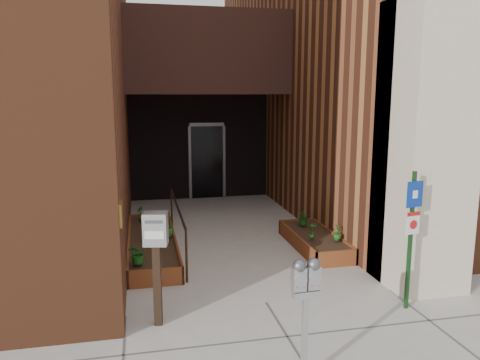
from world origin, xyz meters
TOP-DOWN VIEW (x-y plane):
  - ground at (0.00, 0.00)m, footprint 80.00×80.00m
  - architecture at (-0.18, 6.89)m, footprint 20.00×14.60m
  - planter_left at (-1.55, 2.70)m, footprint 0.90×3.60m
  - planter_right at (1.60, 2.20)m, footprint 0.80×2.20m
  - handrail at (-1.05, 2.65)m, footprint 0.04×3.34m
  - parking_meter at (-0.11, -1.90)m, footprint 0.30×0.15m
  - sign_post at (1.90, -0.60)m, footprint 0.27×0.09m
  - payment_dropbox at (-1.56, -0.33)m, footprint 0.34×0.28m
  - shrub_left_a at (-1.81, 1.22)m, footprint 0.47×0.47m
  - shrub_left_b at (-1.66, 2.64)m, footprint 0.24×0.24m
  - shrub_left_c at (-1.25, 2.61)m, footprint 0.26×0.26m
  - shrub_left_d at (-1.75, 3.84)m, footprint 0.24×0.24m
  - shrub_right_a at (1.85, 1.69)m, footprint 0.22×0.22m
  - shrub_right_b at (1.40, 1.84)m, footprint 0.23×0.23m
  - shrub_right_c at (1.58, 2.80)m, footprint 0.40×0.40m

SIDE VIEW (x-z plane):
  - ground at x=0.00m, z-range 0.00..0.00m
  - planter_left at x=-1.55m, z-range -0.02..0.28m
  - planter_right at x=1.60m, z-range -0.02..0.28m
  - shrub_right_a at x=1.85m, z-range 0.30..0.60m
  - shrub_right_b at x=1.40m, z-range 0.30..0.62m
  - shrub_right_c at x=1.58m, z-range 0.30..0.63m
  - shrub_left_d at x=-1.75m, z-range 0.30..0.63m
  - shrub_left_b at x=-1.66m, z-range 0.30..0.66m
  - shrub_left_a at x=-1.81m, z-range 0.30..0.67m
  - shrub_left_c at x=-1.25m, z-range 0.30..0.71m
  - handrail at x=-1.05m, z-range 0.30..1.20m
  - parking_meter at x=-0.11m, z-range 0.37..1.73m
  - payment_dropbox at x=-1.56m, z-range 0.34..1.86m
  - sign_post at x=1.90m, z-range 0.23..2.20m
  - architecture at x=-0.18m, z-range -0.02..9.98m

